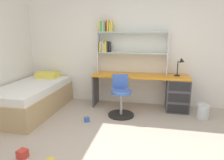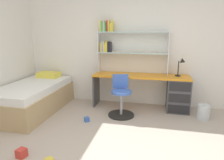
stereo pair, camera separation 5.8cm
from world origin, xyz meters
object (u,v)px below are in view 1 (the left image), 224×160
object	(u,v)px
desk_lamp	(181,64)
toy_block_blue_2	(87,119)
desk	(166,90)
bed_platform	(32,98)
waste_bin	(203,112)
toy_block_red_1	(22,154)
bookshelf_hutch	(121,42)
swivel_chair	(121,100)

from	to	relation	value
desk_lamp	toy_block_blue_2	size ratio (longest dim) A/B	4.55
desk	bed_platform	world-z (taller)	desk
bed_platform	desk_lamp	bearing A→B (deg)	13.03
desk_lamp	waste_bin	world-z (taller)	desk_lamp
desk	desk_lamp	size ratio (longest dim) A/B	5.33
toy_block_red_1	toy_block_blue_2	xyz separation A→B (m)	(0.48, 1.25, -0.02)
bookshelf_hutch	swivel_chair	xyz separation A→B (m)	(0.11, -0.65, -1.09)
desk_lamp	toy_block_blue_2	world-z (taller)	desk_lamp
bookshelf_hutch	desk	bearing A→B (deg)	-8.28
toy_block_blue_2	bed_platform	bearing A→B (deg)	167.84
bed_platform	swivel_chair	bearing A→B (deg)	5.22
toy_block_red_1	toy_block_blue_2	world-z (taller)	toy_block_red_1
bookshelf_hutch	toy_block_blue_2	world-z (taller)	bookshelf_hutch
desk_lamp	toy_block_red_1	size ratio (longest dim) A/B	3.31
desk_lamp	toy_block_blue_2	distance (m)	2.20
toy_block_red_1	toy_block_blue_2	bearing A→B (deg)	69.14
desk_lamp	desk	bearing A→B (deg)	-174.83
waste_bin	toy_block_blue_2	distance (m)	2.23
bookshelf_hutch	desk_lamp	bearing A→B (deg)	-5.42
bed_platform	toy_block_blue_2	size ratio (longest dim) A/B	22.58
desk_lamp	swivel_chair	xyz separation A→B (m)	(-1.16, -0.53, -0.67)
swivel_chair	bed_platform	size ratio (longest dim) A/B	0.43
toy_block_red_1	waste_bin	bearing A→B (deg)	34.99
bookshelf_hutch	swivel_chair	bearing A→B (deg)	-80.09
desk	waste_bin	bearing A→B (deg)	-27.59
swivel_chair	desk_lamp	bearing A→B (deg)	24.46
desk_lamp	bed_platform	xyz separation A→B (m)	(-3.01, -0.70, -0.70)
desk_lamp	waste_bin	bearing A→B (deg)	-42.82
bed_platform	toy_block_red_1	distance (m)	1.74
desk_lamp	swivel_chair	distance (m)	1.44
toy_block_blue_2	desk	bearing A→B (deg)	33.00
desk	swivel_chair	distance (m)	1.02
waste_bin	desk	bearing A→B (deg)	152.41
bed_platform	toy_block_blue_2	distance (m)	1.33
bookshelf_hutch	desk_lamp	size ratio (longest dim) A/B	3.99
desk	toy_block_red_1	xyz separation A→B (m)	(-1.94, -2.20, -0.37)
desk	bed_platform	distance (m)	2.82
waste_bin	toy_block_red_1	xyz separation A→B (m)	(-2.62, -1.84, -0.08)
desk_lamp	waste_bin	xyz separation A→B (m)	(0.41, -0.38, -0.85)
bookshelf_hutch	bed_platform	distance (m)	2.23
bookshelf_hutch	toy_block_red_1	world-z (taller)	bookshelf_hutch
bookshelf_hutch	waste_bin	distance (m)	2.17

